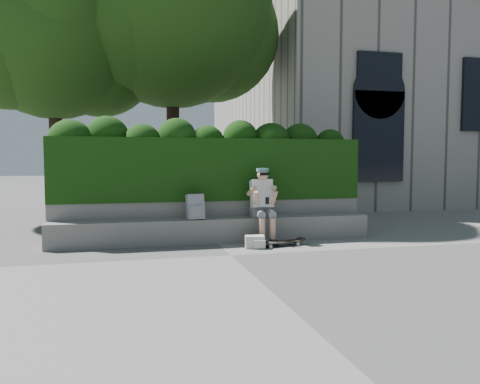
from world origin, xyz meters
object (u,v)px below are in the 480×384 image
object	(u,v)px
skateboard	(282,242)
backpack_ground	(255,242)
backpack_plaid	(195,207)
person	(263,202)

from	to	relation	value
skateboard	backpack_ground	size ratio (longest dim) A/B	2.52
skateboard	backpack_plaid	bearing A→B (deg)	145.51
backpack_plaid	backpack_ground	bearing A→B (deg)	-39.30
person	skateboard	size ratio (longest dim) A/B	1.66
skateboard	backpack_plaid	world-z (taller)	backpack_plaid
person	backpack_ground	xyz separation A→B (m)	(-0.30, -0.53, -0.65)
person	backpack_ground	size ratio (longest dim) A/B	4.17
backpack_plaid	backpack_ground	distance (m)	1.27
person	backpack_ground	bearing A→B (deg)	-119.63
skateboard	backpack_plaid	xyz separation A→B (m)	(-1.47, 0.58, 0.61)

